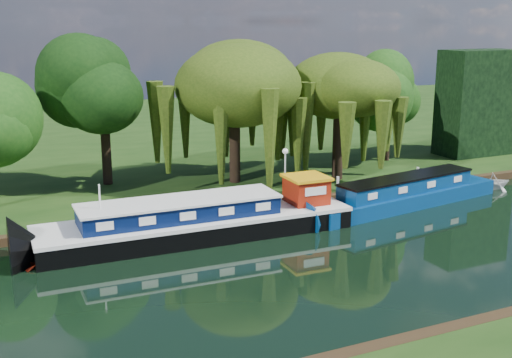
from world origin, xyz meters
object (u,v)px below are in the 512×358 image
narrowboat (406,195)px  red_dinghy (52,262)px  white_cruiser (494,189)px  dutch_barge (200,221)px

narrowboat → red_dinghy: narrowboat is taller
narrowboat → white_cruiser: bearing=-3.2°
red_dinghy → white_cruiser: size_ratio=1.25×
dutch_barge → white_cruiser: (20.47, 0.90, -0.83)m
narrowboat → dutch_barge: bearing=171.5°
dutch_barge → narrowboat: dutch_barge is taller
red_dinghy → white_cruiser: (27.75, 1.43, 0.00)m
narrowboat → red_dinghy: size_ratio=4.76×
red_dinghy → dutch_barge: bearing=-72.3°
red_dinghy → white_cruiser: bearing=-73.5°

